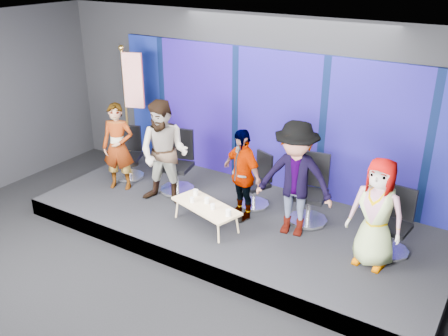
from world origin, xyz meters
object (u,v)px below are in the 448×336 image
Objects in this scene: chair_b at (178,171)px; panelist_d at (295,179)px; mug_c at (207,200)px; flag_stand at (131,105)px; panelist_a at (118,147)px; chair_d at (310,200)px; chair_c at (256,189)px; chair_e at (394,232)px; chair_a at (130,161)px; panelist_c at (242,174)px; mug_a at (196,193)px; mug_d at (213,207)px; coffee_table at (206,207)px; panelist_b at (164,153)px; mug_b at (192,200)px; panelist_e at (377,213)px; mug_e at (228,213)px.

chair_b is 2.57m from panelist_d.
flag_stand is (-2.66, 1.23, 0.91)m from mug_c.
panelist_a is 3.68m from chair_d.
chair_c is 2.47m from chair_e.
panelist_d is at bearing -26.82° from chair_a.
panelist_d is (-0.08, -0.50, 0.56)m from chair_d.
panelist_c reaches higher than mug_a.
mug_c is at bearing 147.98° from mug_d.
panelist_c reaches higher than mug_d.
chair_b is at bearing -21.86° from chair_a.
panelist_a is at bearing 171.35° from coffee_table.
panelist_b is 0.75× the size of flag_stand.
panelist_c is 0.75m from mug_d.
chair_b is at bearing -173.69° from chair_e.
panelist_d is 1.66m from chair_e.
panelist_d is 1.74m from mug_b.
panelist_d reaches higher than mug_b.
chair_b is 4.01m from chair_e.
flag_stand is at bearing 168.10° from chair_d.
panelist_c is (2.54, 0.24, -0.04)m from panelist_a.
panelist_e is 1.26× the size of coffee_table.
panelist_d is 20.46× the size of mug_d.
chair_d is at bearing 157.68° from panelist_e.
chair_c is 0.68m from panelist_c.
chair_b is 1.40m from mug_c.
panelist_d is 1.44× the size of coffee_table.
coffee_table is (-0.34, -0.57, -0.45)m from panelist_c.
panelist_c is at bearing -32.65° from flag_stand.
coffee_table is (-2.81, -0.84, 0.01)m from chair_e.
panelist_c is at bearing -17.68° from panelist_a.
panelist_c is at bearing -27.84° from chair_a.
mug_e is (-0.80, -0.67, -0.52)m from panelist_d.
panelist_d is 1.50m from mug_c.
panelist_b is 1.73m from mug_e.
chair_e is (5.21, 0.04, -0.00)m from chair_a.
mug_b is (-0.59, -0.61, -0.37)m from panelist_c.
chair_e is at bearing 11.57° from mug_a.
chair_e is 10.07× the size of mug_c.
panelist_c is 0.93m from mug_b.
chair_a reaches higher than chair_e.
chair_a is 0.88× the size of chair_d.
panelist_b is 17.59× the size of mug_e.
mug_a is at bearing 150.45° from coffee_table.
mug_c is (0.32, -0.13, -0.00)m from mug_a.
mug_a is (1.86, -0.14, -0.41)m from panelist_a.
mug_a is 1.19× the size of mug_b.
chair_e is at bearing 22.43° from mug_e.
panelist_a is at bearing -90.87° from chair_a.
chair_c is at bearing -179.15° from chair_e.
mug_e is (2.70, -0.45, -0.40)m from panelist_a.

